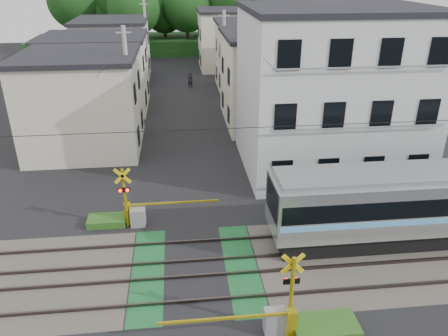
{
  "coord_description": "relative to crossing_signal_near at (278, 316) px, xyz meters",
  "views": [
    {
      "loc": [
        -0.38,
        -14.39,
        11.27
      ],
      "look_at": [
        1.74,
        5.0,
        2.16
      ],
      "focal_mm": 35.0,
      "sensor_mm": 36.0,
      "label": 1
    }
  ],
  "objects": [
    {
      "name": "apartment_block",
      "position": [
        5.91,
        13.15,
        3.94
      ],
      "size": [
        10.2,
        8.36,
        9.3
      ],
      "color": "silver",
      "rests_on": "ground"
    },
    {
      "name": "crossing_signal_near",
      "position": [
        0.0,
        0.0,
        0.0
      ],
      "size": [
        4.74,
        0.65,
        3.09
      ],
      "color": "yellow",
      "rests_on": "ground"
    },
    {
      "name": "weed_patches",
      "position": [
        -0.83,
        3.56,
        -0.53
      ],
      "size": [
        10.25,
        8.8,
        0.4
      ],
      "color": "#2D5E1E",
      "rests_on": "ground"
    },
    {
      "name": "crossing_signal_far",
      "position": [
        -5.17,
        7.31,
        0.0
      ],
      "size": [
        4.74,
        0.65,
        3.09
      ],
      "color": "yellow",
      "rests_on": "ground"
    },
    {
      "name": "utility_poles",
      "position": [
        -3.64,
        26.66,
        3.37
      ],
      "size": [
        7.9,
        42.0,
        8.0
      ],
      "color": "#A5A5A0",
      "rests_on": "ground"
    },
    {
      "name": "ground",
      "position": [
        -2.59,
        3.65,
        -0.71
      ],
      "size": [
        120.0,
        120.0,
        0.0
      ],
      "primitive_type": "plane",
      "color": "black"
    },
    {
      "name": "track_bed",
      "position": [
        -2.59,
        3.65,
        -0.67
      ],
      "size": [
        120.0,
        120.0,
        0.14
      ],
      "color": "#47423A",
      "rests_on": "ground"
    },
    {
      "name": "pedestrian",
      "position": [
        -1.66,
        32.64,
        0.07
      ],
      "size": [
        0.66,
        0.54,
        1.57
      ],
      "primitive_type": "imported",
      "rotation": [
        0.0,
        0.0,
        3.47
      ],
      "color": "#23222A",
      "rests_on": "ground"
    },
    {
      "name": "houses_row",
      "position": [
        -2.33,
        29.57,
        2.53
      ],
      "size": [
        22.07,
        31.35,
        6.8
      ],
      "color": "beige",
      "rests_on": "ground"
    },
    {
      "name": "catenary",
      "position": [
        3.41,
        3.69,
        2.98
      ],
      "size": [
        60.0,
        5.04,
        7.0
      ],
      "color": "#2D2D33",
      "rests_on": "ground"
    },
    {
      "name": "tree_hill",
      "position": [
        -2.88,
        52.59,
        4.79
      ],
      "size": [
        40.0,
        13.57,
        11.73
      ],
      "color": "#194015",
      "rests_on": "ground"
    }
  ]
}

